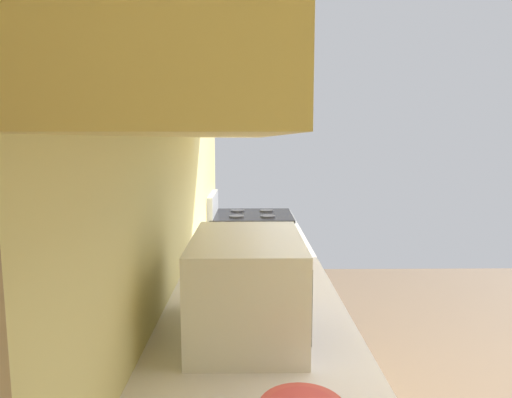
{
  "coord_description": "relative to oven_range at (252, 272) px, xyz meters",
  "views": [
    {
      "loc": [
        -1.8,
        1.18,
        1.5
      ],
      "look_at": [
        -0.2,
        1.16,
        1.29
      ],
      "focal_mm": 31.74,
      "sensor_mm": 36.0,
      "label": 1
    }
  ],
  "objects": [
    {
      "name": "kettle",
      "position": [
        -1.38,
        -0.09,
        0.51
      ],
      "size": [
        0.2,
        0.15,
        0.16
      ],
      "color": "black",
      "rests_on": "counter_run"
    },
    {
      "name": "microwave",
      "position": [
        -2.08,
        0.02,
        0.59
      ],
      "size": [
        0.5,
        0.34,
        0.3
      ],
      "color": "white",
      "rests_on": "counter_run"
    },
    {
      "name": "oven_range",
      "position": [
        0.0,
        0.0,
        0.0
      ],
      "size": [
        0.6,
        0.65,
        1.09
      ],
      "color": "#B7BABF",
      "rests_on": "ground_plane"
    },
    {
      "name": "wall_back",
      "position": [
        -1.6,
        0.38,
        0.9
      ],
      "size": [
        4.23,
        0.12,
        2.75
      ],
      "primitive_type": "cube",
      "color": "#E2D382",
      "rests_on": "ground_plane"
    },
    {
      "name": "upper_cabinets",
      "position": [
        -1.97,
        0.14,
        1.32
      ],
      "size": [
        2.05,
        0.36,
        0.56
      ],
      "color": "#E6CD7A"
    }
  ]
}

